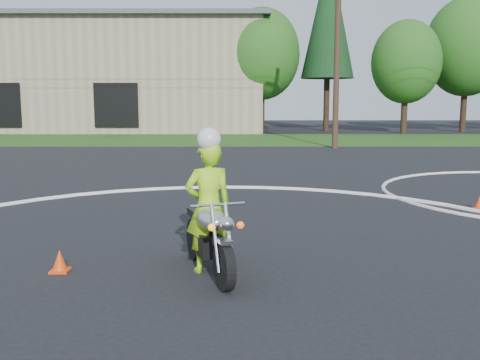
{
  "coord_description": "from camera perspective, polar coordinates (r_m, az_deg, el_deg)",
  "views": [
    {
      "loc": [
        0.33,
        -4.82,
        2.25
      ],
      "look_at": [
        0.36,
        3.0,
        1.1
      ],
      "focal_mm": 40.0,
      "sensor_mm": 36.0,
      "label": 1
    }
  ],
  "objects": [
    {
      "name": "ground",
      "position": [
        5.33,
        -3.91,
        -16.63
      ],
      "size": [
        120.0,
        120.0,
        0.0
      ],
      "primitive_type": "plane",
      "color": "black",
      "rests_on": "ground"
    },
    {
      "name": "grass_strip",
      "position": [
        31.9,
        -0.77,
        4.36
      ],
      "size": [
        120.0,
        10.0,
        0.02
      ],
      "primitive_type": "cube",
      "color": "#1E4714",
      "rests_on": "ground"
    },
    {
      "name": "course_markings",
      "position": [
        9.62,
        10.88,
        -5.26
      ],
      "size": [
        19.05,
        19.05,
        0.12
      ],
      "color": "silver",
      "rests_on": "ground"
    },
    {
      "name": "primary_motorcycle",
      "position": [
        7.02,
        -3.28,
        -6.06
      ],
      "size": [
        0.85,
        1.9,
        1.04
      ],
      "rotation": [
        0.0,
        0.0,
        0.33
      ],
      "color": "black",
      "rests_on": "ground"
    },
    {
      "name": "rider_primary_grp",
      "position": [
        7.06,
        -3.38,
        -2.46
      ],
      "size": [
        0.74,
        0.6,
        1.92
      ],
      "rotation": [
        0.0,
        0.0,
        0.33
      ],
      "color": "#99DF17",
      "rests_on": "ground"
    },
    {
      "name": "warehouse",
      "position": [
        48.46,
        -22.77,
        10.0
      ],
      "size": [
        41.0,
        17.0,
        8.3
      ],
      "color": "tan",
      "rests_on": "ground"
    },
    {
      "name": "treeline",
      "position": [
        42.22,
        20.47,
        13.81
      ],
      "size": [
        38.2,
        8.1,
        14.52
      ],
      "color": "#382619",
      "rests_on": "ground"
    },
    {
      "name": "utility_poles",
      "position": [
        26.4,
        10.35,
        14.66
      ],
      "size": [
        41.6,
        1.12,
        10.0
      ],
      "color": "#473321",
      "rests_on": "ground"
    }
  ]
}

